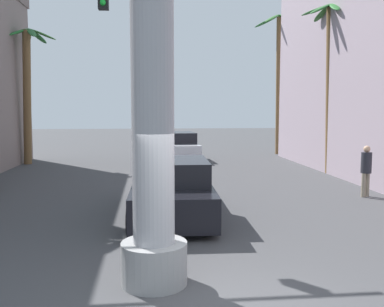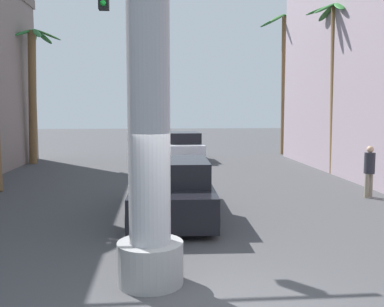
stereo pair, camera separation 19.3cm
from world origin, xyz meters
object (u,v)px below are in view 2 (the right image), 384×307
(palm_tree_far_right, at_px, (284,64))
(pedestrian_mid_right, at_px, (369,168))
(car_far, at_px, (184,147))
(palm_tree_mid_right, at_px, (335,71))
(car_lead, at_px, (172,190))
(palm_tree_far_left, at_px, (33,82))

(palm_tree_far_right, xyz_separation_m, pedestrian_mid_right, (-1.08, -13.22, -4.66))
(car_far, height_order, pedestrian_mid_right, pedestrian_mid_right)
(palm_tree_far_right, relative_size, palm_tree_mid_right, 1.17)
(car_lead, distance_m, car_far, 12.72)
(car_lead, distance_m, pedestrian_mid_right, 6.73)
(pedestrian_mid_right, bearing_deg, palm_tree_mid_right, 79.80)
(palm_tree_far_right, bearing_deg, palm_tree_mid_right, -91.14)
(palm_tree_mid_right, bearing_deg, palm_tree_far_right, 88.86)
(car_far, bearing_deg, pedestrian_mid_right, -63.73)
(car_lead, height_order, palm_tree_mid_right, palm_tree_mid_right)
(car_far, relative_size, palm_tree_far_left, 0.65)
(palm_tree_far_left, bearing_deg, pedestrian_mid_right, -36.06)
(palm_tree_far_right, bearing_deg, car_far, -159.91)
(car_far, relative_size, pedestrian_mid_right, 2.67)
(palm_tree_mid_right, bearing_deg, palm_tree_far_left, 162.43)
(palm_tree_mid_right, relative_size, pedestrian_mid_right, 4.41)
(palm_tree_far_left, bearing_deg, palm_tree_far_right, 14.18)
(palm_tree_far_right, relative_size, pedestrian_mid_right, 5.16)
(palm_tree_mid_right, height_order, pedestrian_mid_right, palm_tree_mid_right)
(car_lead, distance_m, palm_tree_far_right, 17.53)
(palm_tree_mid_right, bearing_deg, car_lead, -136.81)
(palm_tree_far_right, bearing_deg, car_lead, -116.70)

